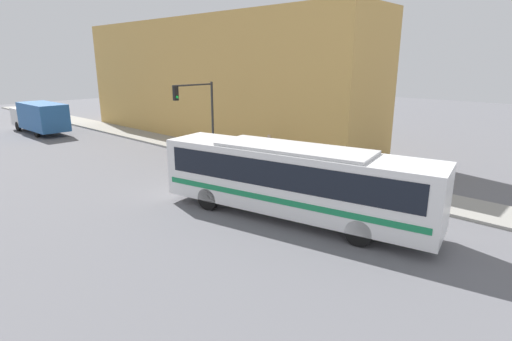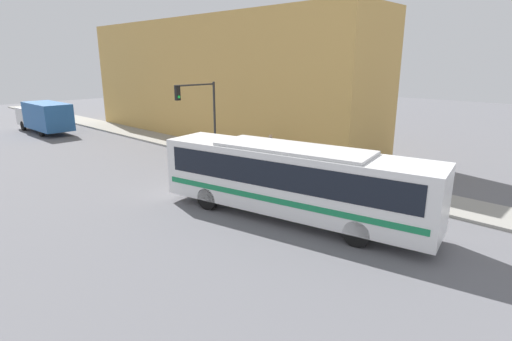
{
  "view_description": "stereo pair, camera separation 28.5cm",
  "coord_description": "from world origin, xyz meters",
  "px_view_note": "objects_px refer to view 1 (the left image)",
  "views": [
    {
      "loc": [
        -13.0,
        -10.48,
        6.5
      ],
      "look_at": [
        0.76,
        2.17,
        1.35
      ],
      "focal_mm": 28.0,
      "sensor_mm": 36.0,
      "label": 1
    },
    {
      "loc": [
        -12.8,
        -10.69,
        6.5
      ],
      "look_at": [
        0.76,
        2.17,
        1.35
      ],
      "focal_mm": 28.0,
      "sensor_mm": 36.0,
      "label": 2
    }
  ],
  "objects_px": {
    "delivery_truck": "(40,116)",
    "traffic_light_pole": "(199,106)",
    "city_bus": "(293,177)",
    "parking_meter": "(212,142)",
    "fire_hydrant": "(291,166)",
    "pedestrian_near_corner": "(269,148)"
  },
  "relations": [
    {
      "from": "delivery_truck",
      "to": "parking_meter",
      "type": "bearing_deg",
      "value": -76.33
    },
    {
      "from": "delivery_truck",
      "to": "traffic_light_pole",
      "type": "height_order",
      "value": "traffic_light_pole"
    },
    {
      "from": "delivery_truck",
      "to": "fire_hydrant",
      "type": "bearing_deg",
      "value": -79.97
    },
    {
      "from": "city_bus",
      "to": "fire_hydrant",
      "type": "distance_m",
      "value": 6.91
    },
    {
      "from": "city_bus",
      "to": "traffic_light_pole",
      "type": "bearing_deg",
      "value": 58.23
    },
    {
      "from": "city_bus",
      "to": "traffic_light_pole",
      "type": "height_order",
      "value": "traffic_light_pole"
    },
    {
      "from": "fire_hydrant",
      "to": "parking_meter",
      "type": "xyz_separation_m",
      "value": [
        0.0,
        7.02,
        0.49
      ]
    },
    {
      "from": "delivery_truck",
      "to": "city_bus",
      "type": "bearing_deg",
      "value": -91.49
    },
    {
      "from": "traffic_light_pole",
      "to": "pedestrian_near_corner",
      "type": "distance_m",
      "value": 5.46
    },
    {
      "from": "city_bus",
      "to": "pedestrian_near_corner",
      "type": "relative_size",
      "value": 6.74
    },
    {
      "from": "city_bus",
      "to": "parking_meter",
      "type": "relative_size",
      "value": 9.33
    },
    {
      "from": "fire_hydrant",
      "to": "traffic_light_pole",
      "type": "xyz_separation_m",
      "value": [
        -1.01,
        7.01,
        3.06
      ]
    },
    {
      "from": "delivery_truck",
      "to": "traffic_light_pole",
      "type": "relative_size",
      "value": 1.62
    },
    {
      "from": "delivery_truck",
      "to": "parking_meter",
      "type": "distance_m",
      "value": 19.28
    },
    {
      "from": "fire_hydrant",
      "to": "delivery_truck",
      "type": "bearing_deg",
      "value": 100.03
    },
    {
      "from": "delivery_truck",
      "to": "traffic_light_pole",
      "type": "bearing_deg",
      "value": -79.27
    },
    {
      "from": "fire_hydrant",
      "to": "parking_meter",
      "type": "height_order",
      "value": "parking_meter"
    },
    {
      "from": "city_bus",
      "to": "fire_hydrant",
      "type": "height_order",
      "value": "city_bus"
    },
    {
      "from": "delivery_truck",
      "to": "pedestrian_near_corner",
      "type": "relative_size",
      "value": 4.51
    },
    {
      "from": "parking_meter",
      "to": "delivery_truck",
      "type": "bearing_deg",
      "value": 103.67
    },
    {
      "from": "traffic_light_pole",
      "to": "pedestrian_near_corner",
      "type": "bearing_deg",
      "value": -64.27
    },
    {
      "from": "city_bus",
      "to": "pedestrian_near_corner",
      "type": "distance_m",
      "value": 9.43
    }
  ]
}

